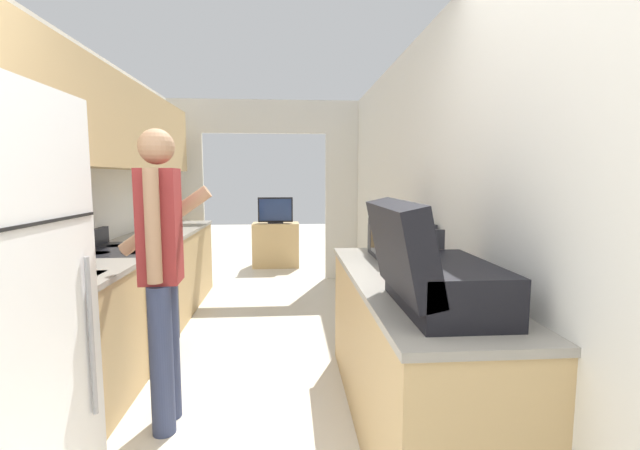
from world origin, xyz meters
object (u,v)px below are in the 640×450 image
person (162,270)px  knife (152,236)px  tv_cabinet (276,245)px  television (275,211)px  microwave (399,240)px  book_stack (407,271)px  suitcase (430,272)px  range_oven (127,302)px

person → knife: (-0.57, 1.69, -0.03)m
tv_cabinet → television: (0.00, -0.04, 0.56)m
microwave → book_stack: microwave is taller
suitcase → book_stack: size_ratio=2.16×
range_oven → book_stack: size_ratio=3.29×
range_oven → tv_cabinet: size_ratio=1.38×
tv_cabinet → knife: size_ratio=2.66×
range_oven → person: size_ratio=0.60×
suitcase → range_oven: bearing=138.4°
book_stack → knife: book_stack is taller
person → tv_cabinet: (0.51, 4.47, -0.57)m
range_oven → tv_cabinet: bearing=72.4°
range_oven → suitcase: 2.62m
range_oven → television: size_ratio=1.85×
range_oven → suitcase: bearing=-41.6°
tv_cabinet → television: 0.56m
person → book_stack: size_ratio=5.50×
book_stack → knife: (-1.98, 1.76, -0.02)m
range_oven → knife: range_oven is taller
person → knife: bearing=16.1°
range_oven → television: television is taller
knife → television: bearing=29.7°
range_oven → book_stack: 2.31m
person → television: bearing=-9.3°
television → person: bearing=-96.6°
suitcase → knife: bearing=128.7°
suitcase → tv_cabinet: suitcase is taller
range_oven → tv_cabinet: range_oven is taller
microwave → book_stack: 0.57m
person → microwave: person is taller
book_stack → television: (-0.89, 4.51, -0.00)m
knife → book_stack: bearing=-80.4°
suitcase → knife: suitcase is taller
book_stack → tv_cabinet: size_ratio=0.42×
range_oven → book_stack: range_oven is taller
tv_cabinet → television: bearing=-90.0°
range_oven → person: (0.59, -1.01, 0.48)m
tv_cabinet → knife: 3.04m
tv_cabinet → suitcase: bearing=-81.1°
suitcase → person: bearing=152.8°
book_stack → range_oven: bearing=151.3°
person → suitcase: (1.33, -0.68, 0.12)m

